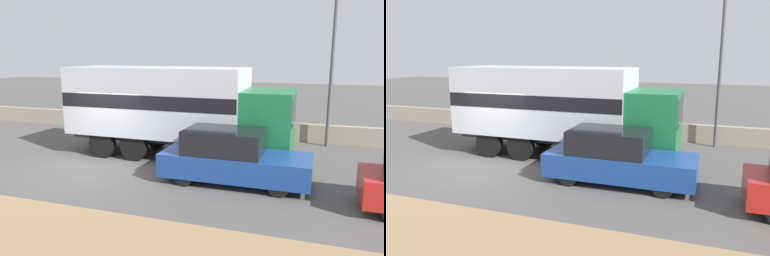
{
  "view_description": "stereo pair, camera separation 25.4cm",
  "coord_description": "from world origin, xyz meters",
  "views": [
    {
      "loc": [
        7.26,
        -10.66,
        3.93
      ],
      "look_at": [
        3.19,
        1.28,
        1.39
      ],
      "focal_mm": 35.0,
      "sensor_mm": 36.0,
      "label": 1
    },
    {
      "loc": [
        7.5,
        -10.57,
        3.93
      ],
      "look_at": [
        3.19,
        1.28,
        1.39
      ],
      "focal_mm": 35.0,
      "sensor_mm": 36.0,
      "label": 2
    }
  ],
  "objects": [
    {
      "name": "ground_plane",
      "position": [
        0.0,
        0.0,
        0.0
      ],
      "size": [
        80.0,
        80.0,
        0.0
      ],
      "primitive_type": "plane",
      "color": "#514F4C"
    },
    {
      "name": "stone_wall_backdrop",
      "position": [
        0.0,
        6.53,
        0.4
      ],
      "size": [
        60.0,
        0.35,
        0.81
      ],
      "color": "gray",
      "rests_on": "ground_plane"
    },
    {
      "name": "street_lamp",
      "position": [
        7.69,
        5.93,
        4.24
      ],
      "size": [
        0.56,
        0.28,
        7.37
      ],
      "color": "#4C4C51",
      "rests_on": "ground_plane"
    },
    {
      "name": "box_truck",
      "position": [
        2.02,
        2.39,
        1.97
      ],
      "size": [
        8.46,
        2.56,
        3.4
      ],
      "color": "#196B38",
      "rests_on": "ground_plane"
    },
    {
      "name": "car_hatchback",
      "position": [
        4.85,
        0.17,
        0.79
      ],
      "size": [
        4.5,
        1.79,
        1.65
      ],
      "color": "navy",
      "rests_on": "ground_plane"
    }
  ]
}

